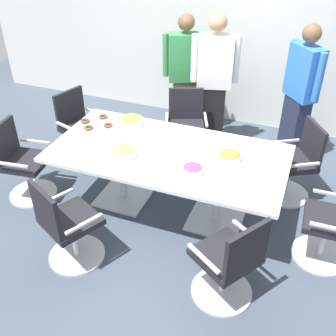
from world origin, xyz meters
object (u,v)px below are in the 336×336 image
(office_chair_2, at_px, (67,227))
(person_standing_2, at_px, (300,92))
(donut_platter, at_px, (97,123))
(napkin_pile, at_px, (116,135))
(office_chair_6, at_px, (186,130))
(office_chair_0, at_px, (81,130))
(snack_bowl_pretzels, at_px, (229,156))
(snack_bowl_chips_yellow, at_px, (131,121))
(office_chair_4, at_px, (335,226))
(conference_table, at_px, (168,162))
(snack_bowl_candy_mix, at_px, (193,169))
(office_chair_3, at_px, (229,264))
(office_chair_1, at_px, (23,165))
(person_standing_1, at_px, (214,81))
(person_standing_0, at_px, (185,75))
(snack_bowl_cookies, at_px, (123,152))
(office_chair_5, at_px, (295,165))

(office_chair_2, distance_m, person_standing_2, 3.25)
(person_standing_2, distance_m, donut_platter, 2.52)
(napkin_pile, bearing_deg, office_chair_6, 67.35)
(office_chair_0, relative_size, snack_bowl_pretzels, 3.76)
(snack_bowl_chips_yellow, bearing_deg, office_chair_2, -89.92)
(office_chair_4, height_order, napkin_pile, office_chair_4)
(conference_table, xyz_separation_m, snack_bowl_candy_mix, (0.35, -0.27, 0.17))
(office_chair_2, distance_m, snack_bowl_pretzels, 1.69)
(office_chair_0, bearing_deg, snack_bowl_pretzels, 93.58)
(office_chair_3, bearing_deg, office_chair_1, 110.07)
(person_standing_1, relative_size, snack_bowl_candy_mix, 8.93)
(person_standing_1, bearing_deg, person_standing_0, -36.14)
(office_chair_2, xyz_separation_m, snack_bowl_pretzels, (1.21, 1.12, 0.39))
(office_chair_4, xyz_separation_m, snack_bowl_candy_mix, (-1.34, -0.14, 0.39))
(office_chair_2, relative_size, person_standing_1, 0.51)
(person_standing_0, xyz_separation_m, person_standing_2, (1.53, -0.05, 0.02))
(office_chair_1, xyz_separation_m, office_chair_6, (1.44, 1.43, 0.00))
(office_chair_1, xyz_separation_m, snack_bowl_pretzels, (2.23, 0.42, 0.39))
(snack_bowl_chips_yellow, bearing_deg, snack_bowl_candy_mix, -34.93)
(snack_bowl_pretzels, distance_m, donut_platter, 1.59)
(snack_bowl_candy_mix, xyz_separation_m, snack_bowl_chips_yellow, (-0.95, 0.66, 0.01))
(person_standing_2, xyz_separation_m, snack_bowl_cookies, (-1.49, -1.94, -0.08))
(person_standing_2, relative_size, snack_bowl_chips_yellow, 6.70)
(person_standing_0, bearing_deg, office_chair_1, 38.11)
(office_chair_5, xyz_separation_m, napkin_pile, (-1.85, -0.71, 0.39))
(person_standing_1, distance_m, snack_bowl_pretzels, 1.60)
(snack_bowl_pretzels, bearing_deg, office_chair_0, 166.16)
(person_standing_2, relative_size, napkin_pile, 11.15)
(conference_table, distance_m, office_chair_3, 1.31)
(office_chair_0, distance_m, snack_bowl_chips_yellow, 0.95)
(conference_table, bearing_deg, office_chair_0, 157.67)
(conference_table, xyz_separation_m, person_standing_1, (0.03, 1.57, 0.30))
(office_chair_0, xyz_separation_m, person_standing_0, (1.01, 1.15, 0.47))
(office_chair_1, height_order, snack_bowl_chips_yellow, office_chair_1)
(office_chair_6, relative_size, snack_bowl_pretzels, 3.76)
(office_chair_1, relative_size, snack_bowl_cookies, 3.62)
(snack_bowl_candy_mix, relative_size, napkin_pile, 1.29)
(office_chair_3, xyz_separation_m, person_standing_0, (-1.32, 2.67, 0.47))
(office_chair_5, distance_m, snack_bowl_pretzels, 0.99)
(snack_bowl_candy_mix, bearing_deg, snack_bowl_cookies, 178.59)
(person_standing_2, height_order, napkin_pile, person_standing_2)
(office_chair_0, bearing_deg, person_standing_1, 141.16)
(office_chair_5, distance_m, snack_bowl_cookies, 1.94)
(office_chair_4, relative_size, person_standing_1, 0.51)
(office_chair_5, bearing_deg, office_chair_4, 176.08)
(office_chair_1, distance_m, donut_platter, 0.95)
(person_standing_0, xyz_separation_m, snack_bowl_candy_mix, (0.77, -2.01, -0.08))
(person_standing_0, relative_size, snack_bowl_chips_yellow, 6.57)
(donut_platter, distance_m, napkin_pile, 0.41)
(office_chair_0, relative_size, office_chair_1, 1.00)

